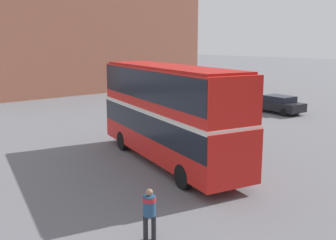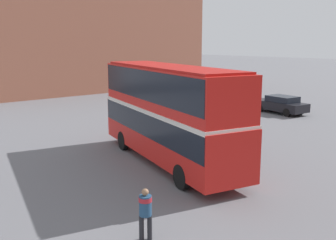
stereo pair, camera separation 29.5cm
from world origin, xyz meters
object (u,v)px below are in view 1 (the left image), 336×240
parked_car_kerb_far (156,97)px  parked_car_side_street (278,104)px  pedestrian_foreground (149,209)px  double_decker_bus (168,108)px

parked_car_kerb_far → parked_car_side_street: size_ratio=1.05×
parked_car_kerb_far → pedestrian_foreground: bearing=149.6°
pedestrian_foreground → parked_car_side_street: bearing=-27.9°
double_decker_bus → parked_car_side_street: size_ratio=2.37×
pedestrian_foreground → parked_car_kerb_far: 25.69m
double_decker_bus → pedestrian_foreground: 7.96m
pedestrian_foreground → parked_car_side_street: size_ratio=0.35×
pedestrian_foreground → parked_car_side_street: pedestrian_foreground is taller
pedestrian_foreground → parked_car_kerb_far: bearing=-2.4°
parked_car_kerb_far → parked_car_side_street: parked_car_kerb_far is taller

